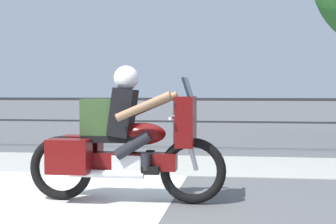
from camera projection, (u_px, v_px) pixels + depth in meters
name	position (u px, v px, depth m)	size (l,w,h in m)	color
ground_plane	(112.00, 208.00, 5.74)	(120.00, 120.00, 0.00)	#565659
sidewalk_band	(159.00, 164.00, 9.10)	(44.00, 2.40, 0.01)	#A8A59E
crosswalk_band	(0.00, 208.00, 5.71)	(3.70, 6.00, 0.01)	silver
fence_railing	(174.00, 109.00, 11.18)	(36.00, 0.05, 1.14)	#232326
motorcycle	(123.00, 142.00, 6.01)	(2.35, 0.76, 1.60)	black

